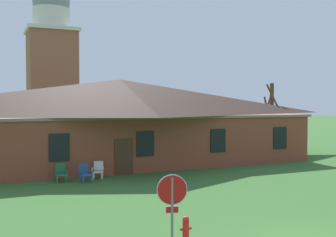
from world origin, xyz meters
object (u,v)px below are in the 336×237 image
object	(u,v)px
lawn_chair_left_end	(98,170)
fire_hydrant	(186,230)
lawn_chair_by_porch	(61,172)
lawn_chair_near_door	(85,172)
stop_sign	(172,201)

from	to	relation	value
lawn_chair_left_end	fire_hydrant	distance (m)	11.16
lawn_chair_by_porch	fire_hydrant	bearing A→B (deg)	-80.71
lawn_chair_near_door	fire_hydrant	size ratio (longest dim) A/B	1.21
fire_hydrant	lawn_chair_left_end	bearing A→B (deg)	88.95
lawn_chair_by_porch	fire_hydrant	world-z (taller)	lawn_chair_by_porch
stop_sign	lawn_chair_left_end	xyz separation A→B (m)	(1.18, 12.30, -1.11)
lawn_chair_left_end	fire_hydrant	bearing A→B (deg)	-91.05
lawn_chair_by_porch	lawn_chair_left_end	distance (m)	2.02
stop_sign	lawn_chair_left_end	bearing A→B (deg)	84.54
stop_sign	lawn_chair_near_door	bearing A→B (deg)	88.61
stop_sign	lawn_chair_by_porch	xyz separation A→B (m)	(-0.84, 12.21, -1.11)
lawn_chair_left_end	fire_hydrant	world-z (taller)	lawn_chair_left_end
stop_sign	lawn_chair_near_door	distance (m)	11.71
stop_sign	lawn_chair_left_end	size ratio (longest dim) A/B	2.39
stop_sign	lawn_chair_near_door	world-z (taller)	stop_sign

